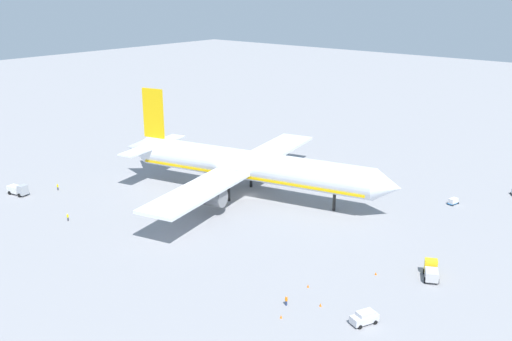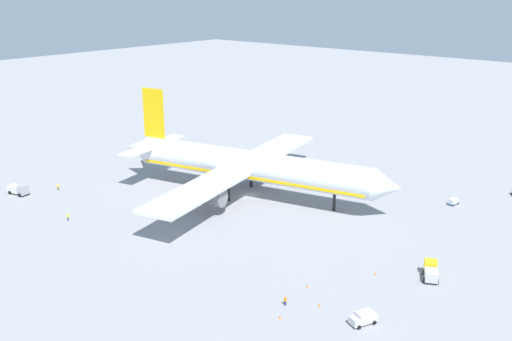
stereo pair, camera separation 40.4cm
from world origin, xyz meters
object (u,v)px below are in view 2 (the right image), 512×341
(traffic_cone_0, at_px, (280,317))
(service_truck_2, at_px, (19,189))
(service_truck_1, at_px, (431,271))
(ground_worker_3, at_px, (68,217))
(traffic_cone_1, at_px, (375,274))
(service_van, at_px, (364,318))
(airliner, at_px, (247,166))
(baggage_cart_0, at_px, (453,201))
(ground_worker_0, at_px, (58,187))
(ground_worker_2, at_px, (285,301))
(traffic_cone_3, at_px, (307,286))
(traffic_cone_2, at_px, (320,305))

(traffic_cone_0, bearing_deg, service_truck_2, 178.02)
(service_truck_1, xyz_separation_m, service_truck_2, (-93.47, -23.63, -0.01))
(ground_worker_3, distance_m, traffic_cone_1, 65.55)
(service_truck_1, height_order, service_van, service_truck_1)
(airliner, height_order, baggage_cart_0, airliner)
(traffic_cone_0, distance_m, traffic_cone_1, 21.91)
(service_truck_1, height_order, traffic_cone_0, service_truck_1)
(service_truck_1, height_order, traffic_cone_1, service_truck_1)
(airliner, height_order, ground_worker_0, airliner)
(ground_worker_2, relative_size, traffic_cone_0, 2.96)
(service_truck_1, distance_m, ground_worker_0, 90.59)
(traffic_cone_0, bearing_deg, service_truck_1, 65.52)
(service_truck_2, distance_m, ground_worker_2, 79.81)
(service_van, relative_size, traffic_cone_3, 8.33)
(airliner, xyz_separation_m, traffic_cone_3, (37.13, -27.49, -7.02))
(service_truck_2, relative_size, traffic_cone_3, 10.50)
(service_truck_2, relative_size, ground_worker_3, 3.44)
(airliner, distance_m, traffic_cone_1, 47.11)
(service_truck_1, distance_m, service_van, 19.75)
(service_truck_1, height_order, ground_worker_0, service_truck_1)
(ground_worker_2, xyz_separation_m, traffic_cone_3, (-0.66, 6.90, -0.55))
(airliner, relative_size, traffic_cone_0, 130.93)
(service_van, distance_m, traffic_cone_1, 15.99)
(service_truck_1, bearing_deg, service_van, -94.83)
(baggage_cart_0, height_order, ground_worker_2, ground_worker_2)
(ground_worker_3, bearing_deg, traffic_cone_3, 9.39)
(traffic_cone_0, bearing_deg, traffic_cone_2, 68.05)
(airliner, height_order, service_truck_2, airliner)
(ground_worker_2, height_order, traffic_cone_3, ground_worker_2)
(airliner, bearing_deg, service_truck_1, -12.48)
(ground_worker_2, bearing_deg, service_truck_1, 59.26)
(service_truck_2, xyz_separation_m, ground_worker_3, (23.35, -1.69, -0.49))
(service_truck_2, height_order, traffic_cone_0, service_truck_2)
(traffic_cone_0, height_order, traffic_cone_3, same)
(ground_worker_2, relative_size, ground_worker_3, 0.97)
(service_van, height_order, traffic_cone_3, service_van)
(airliner, height_order, traffic_cone_2, airliner)
(service_truck_1, relative_size, traffic_cone_2, 9.56)
(service_truck_2, bearing_deg, ground_worker_2, 0.46)
(ground_worker_0, distance_m, ground_worker_2, 75.89)
(service_truck_1, height_order, service_truck_2, service_truck_1)
(ground_worker_2, xyz_separation_m, traffic_cone_2, (4.30, 3.18, -0.55))
(airliner, height_order, ground_worker_2, airliner)
(traffic_cone_1, bearing_deg, ground_worker_2, -107.93)
(traffic_cone_1, relative_size, traffic_cone_3, 1.00)
(airliner, height_order, traffic_cone_0, airliner)
(baggage_cart_0, xyz_separation_m, traffic_cone_3, (-3.31, -53.06, -0.51))
(ground_worker_3, bearing_deg, service_truck_1, 19.85)
(traffic_cone_1, bearing_deg, traffic_cone_2, -95.90)
(baggage_cart_0, relative_size, traffic_cone_2, 6.09)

